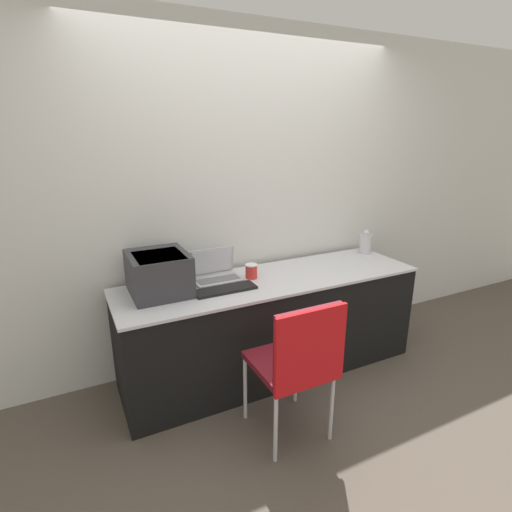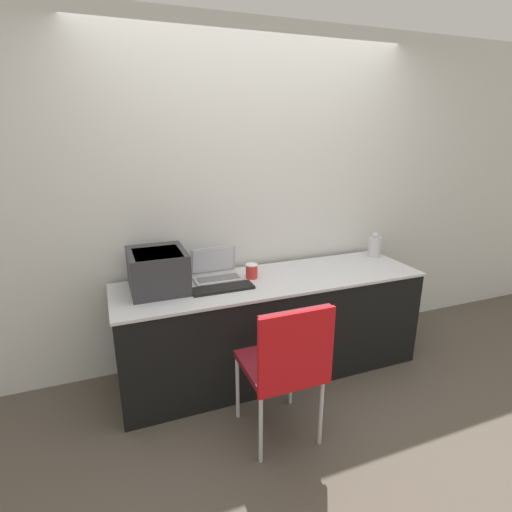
# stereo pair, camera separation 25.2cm
# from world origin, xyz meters

# --- Properties ---
(ground_plane) EXTENTS (14.00, 14.00, 0.00)m
(ground_plane) POSITION_xyz_m (0.00, 0.00, 0.00)
(ground_plane) COLOR brown
(wall_back) EXTENTS (8.00, 0.05, 2.60)m
(wall_back) POSITION_xyz_m (0.00, 0.73, 1.30)
(wall_back) COLOR silver
(wall_back) RESTS_ON ground_plane
(table) EXTENTS (2.31, 0.67, 0.77)m
(table) POSITION_xyz_m (0.00, 0.32, 0.39)
(table) COLOR black
(table) RESTS_ON ground_plane
(printer) EXTENTS (0.38, 0.42, 0.28)m
(printer) POSITION_xyz_m (-0.82, 0.41, 0.92)
(printer) COLOR #333338
(printer) RESTS_ON table
(laptop_left) EXTENTS (0.35, 0.25, 0.22)m
(laptop_left) POSITION_xyz_m (-0.39, 0.48, 0.82)
(laptop_left) COLOR #B7B7BC
(laptop_left) RESTS_ON table
(external_keyboard) EXTENTS (0.43, 0.14, 0.02)m
(external_keyboard) POSITION_xyz_m (-0.41, 0.25, 0.78)
(external_keyboard) COLOR black
(external_keyboard) RESTS_ON table
(coffee_cup) EXTENTS (0.09, 0.09, 0.11)m
(coffee_cup) POSITION_xyz_m (-0.14, 0.39, 0.83)
(coffee_cup) COLOR red
(coffee_cup) RESTS_ON table
(metal_pitcher) EXTENTS (0.10, 0.10, 0.22)m
(metal_pitcher) POSITION_xyz_m (1.05, 0.50, 0.87)
(metal_pitcher) COLOR silver
(metal_pitcher) RESTS_ON table
(chair) EXTENTS (0.45, 0.47, 0.93)m
(chair) POSITION_xyz_m (-0.23, -0.44, 0.59)
(chair) COLOR maroon
(chair) RESTS_ON ground_plane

